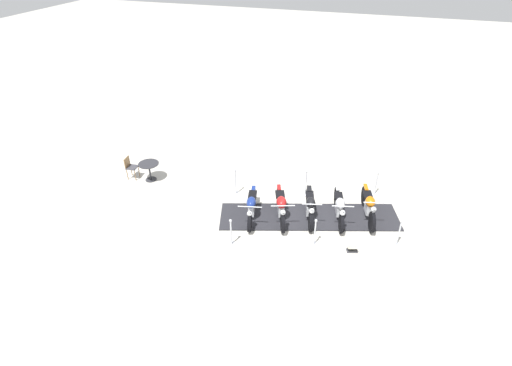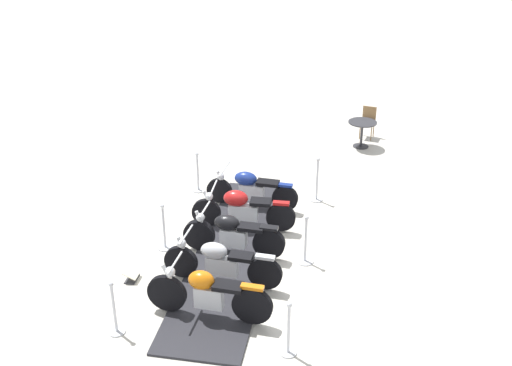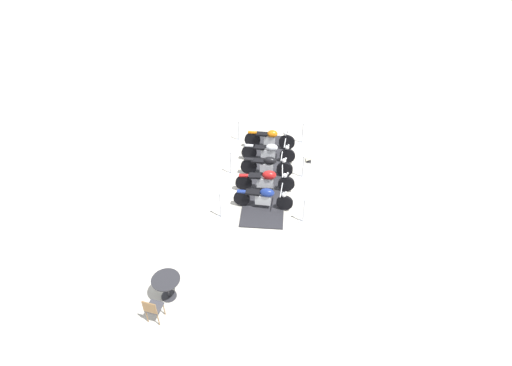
{
  "view_description": "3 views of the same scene",
  "coord_description": "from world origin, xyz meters",
  "px_view_note": "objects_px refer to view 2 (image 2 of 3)",
  "views": [
    {
      "loc": [
        -1.69,
        11.3,
        8.71
      ],
      "look_at": [
        2.19,
        -0.67,
        0.6
      ],
      "focal_mm": 28.11,
      "sensor_mm": 36.0,
      "label": 1
    },
    {
      "loc": [
        -8.93,
        -5.18,
        6.77
      ],
      "look_at": [
        1.5,
        0.27,
        0.91
      ],
      "focal_mm": 42.08,
      "sensor_mm": 36.0,
      "label": 2
    },
    {
      "loc": [
        12.33,
        4.61,
        9.65
      ],
      "look_at": [
        1.68,
        0.23,
        0.86
      ],
      "focal_mm": 28.07,
      "sensor_mm": 36.0,
      "label": 3
    }
  ],
  "objects_px": {
    "motorcycle_black": "(232,234)",
    "motorcycle_copper": "(207,293)",
    "cafe_table": "(362,128)",
    "stanchion_right_front": "(198,178)",
    "stanchion_left_rear": "(288,335)",
    "motorcycle_chrome": "(220,261)",
    "stanchion_left_mid": "(305,248)",
    "info_placard": "(132,276)",
    "motorcycle_navy": "(250,188)",
    "stanchion_right_rear": "(115,315)",
    "cafe_chair_near_table": "(368,120)",
    "stanchion_right_mid": "(164,234)",
    "stanchion_left_front": "(317,186)",
    "motorcycle_maroon": "(241,208)"
  },
  "relations": [
    {
      "from": "motorcycle_black",
      "to": "motorcycle_copper",
      "type": "bearing_deg",
      "value": 92.68
    },
    {
      "from": "cafe_table",
      "to": "stanchion_right_front",
      "type": "bearing_deg",
      "value": 149.52
    },
    {
      "from": "stanchion_left_rear",
      "to": "motorcycle_chrome",
      "type": "bearing_deg",
      "value": 59.83
    },
    {
      "from": "stanchion_left_mid",
      "to": "info_placard",
      "type": "distance_m",
      "value": 3.42
    },
    {
      "from": "motorcycle_chrome",
      "to": "stanchion_left_rear",
      "type": "distance_m",
      "value": 2.23
    },
    {
      "from": "motorcycle_navy",
      "to": "info_placard",
      "type": "distance_m",
      "value": 3.67
    },
    {
      "from": "motorcycle_black",
      "to": "stanchion_left_rear",
      "type": "relative_size",
      "value": 2.06
    },
    {
      "from": "motorcycle_black",
      "to": "stanchion_right_rear",
      "type": "height_order",
      "value": "stanchion_right_rear"
    },
    {
      "from": "motorcycle_copper",
      "to": "cafe_chair_near_table",
      "type": "height_order",
      "value": "motorcycle_copper"
    },
    {
      "from": "motorcycle_navy",
      "to": "motorcycle_black",
      "type": "height_order",
      "value": "motorcycle_black"
    },
    {
      "from": "stanchion_right_front",
      "to": "stanchion_right_mid",
      "type": "bearing_deg",
      "value": -162.47
    },
    {
      "from": "stanchion_right_rear",
      "to": "stanchion_left_mid",
      "type": "relative_size",
      "value": 0.97
    },
    {
      "from": "cafe_chair_near_table",
      "to": "cafe_table",
      "type": "bearing_deg",
      "value": 0.0
    },
    {
      "from": "stanchion_right_rear",
      "to": "cafe_chair_near_table",
      "type": "distance_m",
      "value": 10.45
    },
    {
      "from": "stanchion_left_front",
      "to": "stanchion_left_mid",
      "type": "relative_size",
      "value": 1.05
    },
    {
      "from": "motorcycle_maroon",
      "to": "stanchion_left_front",
      "type": "relative_size",
      "value": 1.96
    },
    {
      "from": "stanchion_left_mid",
      "to": "stanchion_left_rear",
      "type": "bearing_deg",
      "value": -162.47
    },
    {
      "from": "stanchion_left_front",
      "to": "cafe_chair_near_table",
      "type": "bearing_deg",
      "value": 2.63
    },
    {
      "from": "motorcycle_navy",
      "to": "stanchion_left_front",
      "type": "distance_m",
      "value": 1.63
    },
    {
      "from": "stanchion_left_mid",
      "to": "motorcycle_copper",
      "type": "bearing_deg",
      "value": 161.35
    },
    {
      "from": "motorcycle_maroon",
      "to": "cafe_table",
      "type": "distance_m",
      "value": 5.72
    },
    {
      "from": "stanchion_left_front",
      "to": "stanchion_left_rear",
      "type": "distance_m",
      "value": 5.32
    },
    {
      "from": "stanchion_right_rear",
      "to": "motorcycle_navy",
      "type": "bearing_deg",
      "value": 0.74
    },
    {
      "from": "stanchion_left_front",
      "to": "stanchion_right_rear",
      "type": "height_order",
      "value": "stanchion_left_front"
    },
    {
      "from": "motorcycle_maroon",
      "to": "stanchion_right_front",
      "type": "relative_size",
      "value": 2.13
    },
    {
      "from": "motorcycle_copper",
      "to": "stanchion_left_mid",
      "type": "bearing_deg",
      "value": -123.01
    },
    {
      "from": "motorcycle_maroon",
      "to": "motorcycle_black",
      "type": "distance_m",
      "value": 1.01
    },
    {
      "from": "stanchion_right_front",
      "to": "cafe_table",
      "type": "height_order",
      "value": "stanchion_right_front"
    },
    {
      "from": "info_placard",
      "to": "cafe_chair_near_table",
      "type": "distance_m",
      "value": 9.25
    },
    {
      "from": "stanchion_right_mid",
      "to": "stanchion_right_rear",
      "type": "height_order",
      "value": "stanchion_right_mid"
    },
    {
      "from": "info_placard",
      "to": "cafe_table",
      "type": "distance_m",
      "value": 8.47
    },
    {
      "from": "info_placard",
      "to": "stanchion_right_mid",
      "type": "bearing_deg",
      "value": -13.66
    },
    {
      "from": "motorcycle_copper",
      "to": "stanchion_right_front",
      "type": "relative_size",
      "value": 2.15
    },
    {
      "from": "stanchion_right_rear",
      "to": "cafe_table",
      "type": "bearing_deg",
      "value": -6.27
    },
    {
      "from": "stanchion_left_front",
      "to": "stanchion_right_front",
      "type": "distance_m",
      "value": 2.91
    },
    {
      "from": "stanchion_left_front",
      "to": "stanchion_left_rear",
      "type": "bearing_deg",
      "value": -162.47
    },
    {
      "from": "stanchion_left_rear",
      "to": "cafe_chair_near_table",
      "type": "xyz_separation_m",
      "value": [
        9.53,
        1.81,
        0.19
      ]
    },
    {
      "from": "stanchion_right_rear",
      "to": "stanchion_left_rear",
      "type": "distance_m",
      "value": 2.91
    },
    {
      "from": "stanchion_right_front",
      "to": "stanchion_right_rear",
      "type": "relative_size",
      "value": 0.99
    },
    {
      "from": "stanchion_left_front",
      "to": "stanchion_right_rear",
      "type": "distance_m",
      "value": 6.07
    },
    {
      "from": "stanchion_right_rear",
      "to": "cafe_table",
      "type": "height_order",
      "value": "stanchion_right_rear"
    },
    {
      "from": "stanchion_right_rear",
      "to": "motorcycle_copper",
      "type": "bearing_deg",
      "value": -48.6
    },
    {
      "from": "motorcycle_navy",
      "to": "cafe_table",
      "type": "height_order",
      "value": "motorcycle_navy"
    },
    {
      "from": "motorcycle_maroon",
      "to": "motorcycle_copper",
      "type": "bearing_deg",
      "value": 88.03
    },
    {
      "from": "motorcycle_black",
      "to": "stanchion_right_front",
      "type": "height_order",
      "value": "stanchion_right_front"
    },
    {
      "from": "stanchion_left_front",
      "to": "motorcycle_navy",
      "type": "bearing_deg",
      "value": 130.28
    },
    {
      "from": "motorcycle_navy",
      "to": "motorcycle_chrome",
      "type": "relative_size",
      "value": 0.95
    },
    {
      "from": "motorcycle_copper",
      "to": "stanchion_right_rear",
      "type": "xyz_separation_m",
      "value": [
        -1.03,
        1.17,
        -0.18
      ]
    },
    {
      "from": "stanchion_left_front",
      "to": "cafe_chair_near_table",
      "type": "xyz_separation_m",
      "value": [
        4.45,
        0.2,
        0.16
      ]
    },
    {
      "from": "motorcycle_chrome",
      "to": "motorcycle_copper",
      "type": "distance_m",
      "value": 1.02
    }
  ]
}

